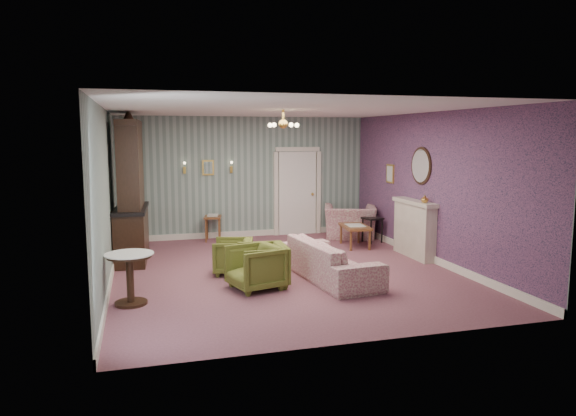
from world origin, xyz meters
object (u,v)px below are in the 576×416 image
object	(u,v)px
wingback_chair	(350,216)
side_table_black	(372,230)
olive_chair_b	(263,263)
dresser	(130,187)
sofa_chintz	(331,253)
coffee_table	(355,236)
olive_chair_c	(233,254)
fireplace	(414,229)
olive_chair_a	(255,265)
pedestal_table	(130,279)

from	to	relation	value
wingback_chair	side_table_black	bearing A→B (deg)	131.61
olive_chair_b	dresser	distance (m)	3.39
sofa_chintz	coffee_table	world-z (taller)	sofa_chintz
olive_chair_c	side_table_black	bearing A→B (deg)	132.04
olive_chair_b	fireplace	xyz separation A→B (m)	(3.43, 1.24, 0.20)
olive_chair_b	side_table_black	bearing A→B (deg)	133.01
olive_chair_a	fireplace	xyz separation A→B (m)	(3.60, 1.38, 0.19)
coffee_table	side_table_black	xyz separation A→B (m)	(0.56, 0.31, 0.05)
sofa_chintz	fireplace	world-z (taller)	fireplace
olive_chair_a	dresser	world-z (taller)	dresser
sofa_chintz	fireplace	size ratio (longest dim) A/B	1.64
olive_chair_c	dresser	world-z (taller)	dresser
olive_chair_b	pedestal_table	size ratio (longest dim) A/B	1.00
sofa_chintz	pedestal_table	xyz separation A→B (m)	(-3.29, -0.53, -0.06)
olive_chair_c	coffee_table	world-z (taller)	olive_chair_c
olive_chair_c	wingback_chair	xyz separation A→B (m)	(3.29, 2.55, 0.18)
fireplace	olive_chair_c	bearing A→B (deg)	-175.22
olive_chair_b	coffee_table	size ratio (longest dim) A/B	0.82
olive_chair_b	olive_chair_c	size ratio (longest dim) A/B	1.11
olive_chair_a	pedestal_table	distance (m)	1.93
sofa_chintz	pedestal_table	distance (m)	3.34
pedestal_table	coffee_table	bearing A→B (deg)	31.38
dresser	pedestal_table	world-z (taller)	dresser
dresser	fireplace	xyz separation A→B (m)	(5.51, -1.23, -0.87)
olive_chair_a	fireplace	world-z (taller)	fireplace
olive_chair_c	pedestal_table	size ratio (longest dim) A/B	0.90
sofa_chintz	dresser	world-z (taller)	dresser
sofa_chintz	coffee_table	bearing A→B (deg)	-38.00
sofa_chintz	dresser	bearing A→B (deg)	48.05
olive_chair_b	fireplace	size ratio (longest dim) A/B	0.55
wingback_chair	sofa_chintz	bearing A→B (deg)	82.71
olive_chair_c	side_table_black	world-z (taller)	olive_chair_c
pedestal_table	olive_chair_b	bearing A→B (deg)	11.40
dresser	wingback_chair	bearing A→B (deg)	14.94
coffee_table	side_table_black	distance (m)	0.64
olive_chair_c	pedestal_table	world-z (taller)	pedestal_table
fireplace	pedestal_table	xyz separation A→B (m)	(-5.51, -1.66, -0.20)
olive_chair_b	pedestal_table	xyz separation A→B (m)	(-2.08, -0.42, -0.00)
pedestal_table	dresser	bearing A→B (deg)	90.00
olive_chair_b	pedestal_table	world-z (taller)	olive_chair_b
sofa_chintz	dresser	xyz separation A→B (m)	(-3.29, 2.35, 1.01)
olive_chair_b	olive_chair_c	distance (m)	0.98
olive_chair_a	coffee_table	distance (m)	3.86
olive_chair_b	dresser	xyz separation A→B (m)	(-2.08, 2.46, 1.07)
dresser	side_table_black	bearing A→B (deg)	7.03
sofa_chintz	side_table_black	world-z (taller)	sofa_chintz
side_table_black	fireplace	bearing A→B (deg)	-82.27
olive_chair_b	wingback_chair	bearing A→B (deg)	141.86
olive_chair_b	sofa_chintz	distance (m)	1.22
fireplace	pedestal_table	distance (m)	5.76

